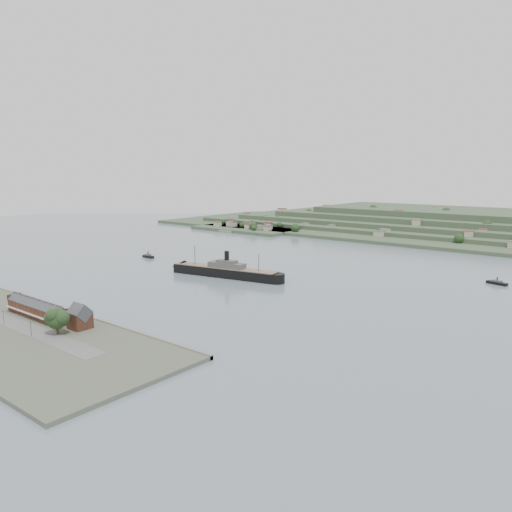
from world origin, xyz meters
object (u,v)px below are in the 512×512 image
Objects in this scene: steamship at (222,271)px; fig_tree at (56,318)px; gabled_building at (80,317)px; tugboat at (148,256)px; terrace_row at (37,309)px.

steamship is 7.49× the size of fig_tree.
fig_tree is (37.44, -164.21, 5.92)m from steamship.
gabled_building is 229.74m from tugboat.
gabled_building is at bearing -76.07° from steamship.
steamship reaches higher than terrace_row.
tugboat is (-116.98, 18.90, -3.12)m from steamship.
tugboat is (-154.45, 169.95, -6.58)m from gabled_building.
tugboat is at bearing 130.14° from fig_tree.
terrace_row reaches higher than tugboat.
fig_tree is (37.47, -9.14, 3.80)m from terrace_row.
fig_tree reaches higher than terrace_row.
gabled_building is 0.13× the size of steamship.
gabled_building reaches higher than terrace_row.
terrace_row is 37.74m from gabled_building.
steamship is at bearing -9.18° from tugboat.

